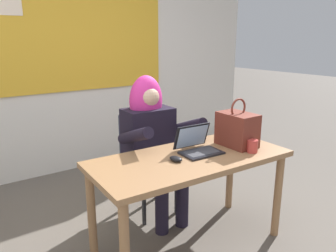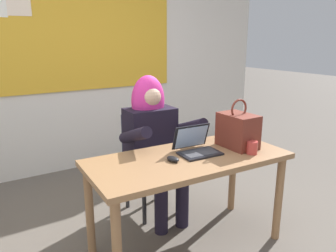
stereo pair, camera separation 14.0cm
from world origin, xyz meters
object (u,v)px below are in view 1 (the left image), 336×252
Objects in this scene: desk_main at (190,168)px; laptop at (198,146)px; chair_at_desk at (145,157)px; person_costumed at (152,136)px; handbag at (237,129)px; computer_mouse at (176,159)px; coffee_mug at (252,146)px.

laptop reaches higher than desk_main.
chair_at_desk is 0.72× the size of person_costumed.
chair_at_desk is at bearing 119.98° from handbag.
person_costumed is at bearing 60.95° from computer_mouse.
handbag reaches higher than laptop.
laptop is (0.10, 0.04, 0.14)m from desk_main.
coffee_mug is at bearing -96.85° from handbag.
laptop is 0.40m from coffee_mug.
person_costumed reaches higher than laptop.
laptop is 0.25m from computer_mouse.
computer_mouse is (-0.24, -0.06, -0.03)m from laptop.
chair_at_desk is 9.35× the size of coffee_mug.
chair_at_desk is at bearing 98.91° from laptop.
computer_mouse is (-0.18, -0.71, 0.25)m from chair_at_desk.
coffee_mug is (0.39, -0.89, 0.28)m from chair_at_desk.
chair_at_desk reaches higher than desk_main.
coffee_mug is (0.57, -0.18, 0.03)m from computer_mouse.
computer_mouse is at bearing -14.84° from person_costumed.
laptop is 3.27× the size of coffee_mug.
handbag is (0.41, -0.58, 0.13)m from person_costumed.
handbag is 0.20m from coffee_mug.
desk_main is 1.66× the size of chair_at_desk.
handbag reaches higher than chair_at_desk.
laptop reaches higher than chair_at_desk.
computer_mouse is at bearing -172.69° from desk_main.
desk_main is at bearing -154.87° from laptop.
chair_at_desk is 0.90m from handbag.
person_costumed is at bearing 117.30° from coffee_mug.
handbag reaches higher than computer_mouse.
chair_at_desk is 2.35× the size of handbag.
person_costumed is 3.99× the size of laptop.
person_costumed reaches higher than coffee_mug.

